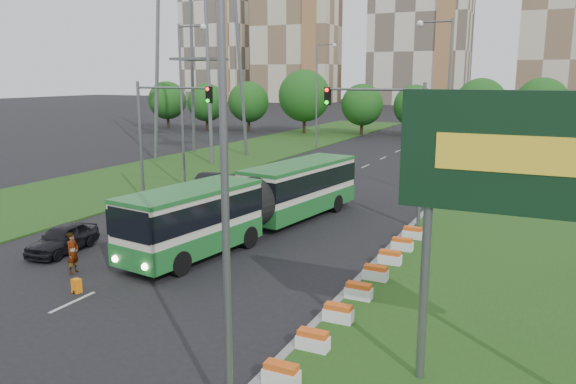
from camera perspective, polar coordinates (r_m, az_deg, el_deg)
The scene contains 20 objects.
ground at distance 25.47m, azimuth -6.40°, elevation -7.45°, with size 360.00×360.00×0.00m, color black.
grass_median at distance 29.58m, azimuth 24.83°, elevation -5.61°, with size 14.00×60.00×0.15m, color #214B15.
median_kerb at distance 30.33m, azimuth 11.59°, elevation -4.31°, with size 0.30×60.00×0.18m, color gray.
left_verge at distance 55.47m, azimuth -8.70°, elevation 2.97°, with size 12.00×110.00×0.10m, color #214B15.
lane_markings at distance 44.17m, azimuth 3.94°, elevation 0.80°, with size 0.20×100.00×0.01m, color #ACACA5, non-canonical shape.
flower_planters at distance 22.43m, azimuth 8.08°, elevation -8.97°, with size 1.10×15.90×0.60m, color white, non-canonical shape.
billboard at distance 14.57m, azimuth 22.99°, elevation 2.25°, with size 6.00×0.37×8.00m.
traffic_mast_median at distance 31.58m, azimuth 10.62°, elevation 6.09°, with size 5.76×0.32×8.00m.
traffic_mast_left at distance 37.55m, azimuth -12.93°, elevation 6.85°, with size 5.76×0.32×8.00m.
street_lamps at distance 34.33m, azimuth -2.10°, elevation 7.80°, with size 36.00×60.00×12.00m, color slate, non-canonical shape.
tree_line at distance 75.55m, azimuth 23.43°, elevation 7.83°, with size 120.00×8.00×9.00m, color #154E15, non-canonical shape.
apartment_tower_west at distance 187.97m, azimuth 0.84°, elevation 16.46°, with size 26.00×15.00×48.00m, color beige.
apartment_tower_cwest at distance 175.44m, azimuth 13.38°, elevation 17.16°, with size 28.00×15.00×52.00m, color silver.
apartment_tower_ceast at distance 171.23m, azimuth 27.09°, elevation 16.04°, with size 25.00×15.00×50.00m, color beige.
midrise_west at distance 201.86m, azimuth -7.19°, elevation 14.34°, with size 22.00×14.00×36.00m, color silver.
articulated_bus at distance 30.10m, azimuth -3.32°, elevation -0.92°, with size 2.72×17.46×2.88m.
car_left_near at distance 29.11m, azimuth -21.91°, elevation -4.40°, with size 1.61×4.00×1.36m, color black.
car_left_far at distance 41.29m, azimuth -8.18°, elevation 0.91°, with size 1.46×4.17×1.37m, color black.
pedestrian at distance 25.85m, azimuth -21.02°, elevation -5.80°, with size 0.66×0.43×1.80m, color gray.
shopping_trolley at distance 23.73m, azimuth -20.69°, elevation -8.91°, with size 0.32×0.34×0.56m.
Camera 1 is at (12.78, -20.41, 8.32)m, focal length 35.00 mm.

